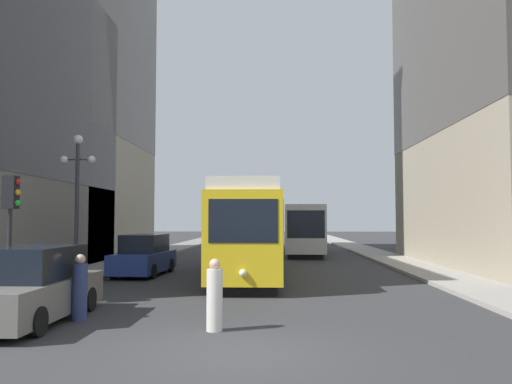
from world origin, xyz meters
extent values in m
plane|color=#303033|center=(0.00, 0.00, 0.00)|extent=(200.00, 200.00, 0.00)
cube|color=gray|center=(-7.80, 40.00, 0.07)|extent=(2.53, 120.00, 0.15)
cube|color=gray|center=(7.80, 40.00, 0.07)|extent=(2.53, 120.00, 0.15)
cube|color=black|center=(-0.38, 12.72, 0.17)|extent=(2.26, 11.29, 0.35)
cube|color=gold|center=(-0.38, 12.72, 1.90)|extent=(2.65, 12.27, 3.10)
cube|color=black|center=(-0.38, 12.72, 2.60)|extent=(2.68, 11.78, 1.08)
cube|color=silver|center=(-0.38, 12.72, 3.67)|extent=(2.44, 12.03, 0.44)
cube|color=black|center=(-0.36, 6.60, 2.44)|extent=(2.21, 0.09, 1.40)
sphere|color=#F2EACC|center=(-0.36, 6.53, 0.80)|extent=(0.24, 0.24, 0.24)
cube|color=black|center=(2.79, 27.50, 0.17)|extent=(2.56, 10.40, 0.35)
cube|color=#B7B7BA|center=(2.79, 27.50, 1.90)|extent=(2.98, 11.32, 3.10)
cube|color=black|center=(2.79, 27.50, 2.44)|extent=(3.00, 10.87, 1.30)
cube|color=black|center=(2.58, 21.91, 2.21)|extent=(2.31, 0.17, 1.71)
cylinder|color=black|center=(-6.17, 11.88, 0.32)|extent=(0.22, 0.65, 0.64)
cylinder|color=black|center=(-6.01, 14.78, 0.32)|extent=(0.22, 0.65, 0.64)
cylinder|color=black|center=(-4.47, 11.78, 0.32)|extent=(0.22, 0.65, 0.64)
cylinder|color=black|center=(-4.30, 14.68, 0.32)|extent=(0.22, 0.65, 0.64)
cube|color=navy|center=(-5.24, 13.28, 0.60)|extent=(2.07, 4.78, 0.84)
cube|color=black|center=(-5.23, 13.40, 1.42)|extent=(1.73, 2.66, 0.80)
cylinder|color=black|center=(-6.10, 4.22, 0.32)|extent=(0.18, 0.64, 0.64)
cylinder|color=black|center=(-4.37, 1.17, 0.32)|extent=(0.18, 0.64, 0.64)
cylinder|color=black|center=(-4.39, 4.22, 0.32)|extent=(0.18, 0.64, 0.64)
cube|color=slate|center=(-5.24, 2.69, 0.60)|extent=(1.82, 4.93, 0.84)
cube|color=black|center=(-5.24, 2.82, 1.42)|extent=(1.60, 2.72, 0.80)
cylinder|color=beige|center=(-0.71, 1.89, 0.69)|extent=(0.36, 0.36, 1.37)
sphere|color=tan|center=(-0.71, 1.89, 1.48)|extent=(0.24, 0.24, 0.24)
cylinder|color=navy|center=(-4.17, 2.94, 0.69)|extent=(0.36, 0.36, 1.39)
sphere|color=tan|center=(-4.17, 2.94, 1.50)|extent=(0.25, 0.25, 0.25)
cylinder|color=#232328|center=(-6.94, 4.77, 1.94)|extent=(0.12, 0.12, 3.59)
cube|color=black|center=(-6.94, 4.77, 3.26)|extent=(0.36, 0.36, 0.95)
sphere|color=red|center=(-6.74, 4.77, 3.57)|extent=(0.18, 0.18, 0.18)
sphere|color=gold|center=(-6.74, 4.77, 3.26)|extent=(0.18, 0.18, 0.18)
sphere|color=green|center=(-6.74, 4.77, 2.96)|extent=(0.18, 0.18, 0.18)
cylinder|color=#333338|center=(-7.14, 10.23, 2.82)|extent=(0.16, 0.16, 5.35)
sphere|color=white|center=(-7.14, 10.23, 5.66)|extent=(0.36, 0.36, 0.36)
sphere|color=white|center=(-7.69, 10.23, 4.86)|extent=(0.31, 0.31, 0.31)
sphere|color=white|center=(-6.59, 10.23, 4.86)|extent=(0.31, 0.31, 0.31)
cube|color=#333338|center=(-7.14, 10.23, 4.86)|extent=(1.10, 0.06, 0.06)
cube|color=#B2A893|center=(-16.16, 24.05, 15.38)|extent=(14.18, 14.66, 30.76)
cube|color=#595451|center=(-16.16, 24.05, 16.92)|extent=(14.22, 14.70, 18.45)
camera|label=1|loc=(0.63, -9.59, 2.47)|focal=35.86mm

